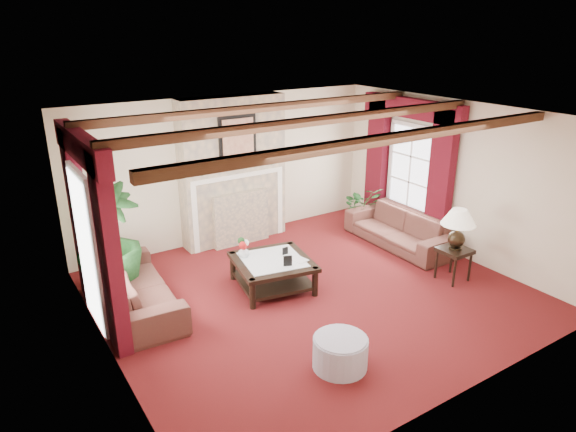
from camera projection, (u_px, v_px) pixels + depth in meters
floor at (313, 293)px, 7.85m from camera, size 6.00×6.00×0.00m
ceiling at (316, 116)px, 6.91m from camera, size 6.00×6.00×0.00m
back_wall at (228, 169)px, 9.54m from camera, size 6.00×0.02×2.70m
left_wall at (101, 259)px, 5.85m from camera, size 0.02×5.50×2.70m
right_wall at (455, 179)px, 8.91m from camera, size 0.02×5.50×2.70m
ceiling_beams at (316, 121)px, 6.93m from camera, size 6.00×3.00×0.12m
fireplace at (230, 96)px, 8.92m from camera, size 2.00×0.52×2.70m
french_door_left at (75, 173)px, 6.38m from camera, size 0.10×1.10×2.16m
french_door_right at (415, 125)px, 9.41m from camera, size 0.10×1.10×2.16m
curtains_left at (79, 138)px, 6.29m from camera, size 0.20×2.40×2.55m
curtains_right at (412, 103)px, 9.21m from camera, size 0.20×2.40×2.55m
sofa_left at (136, 280)px, 7.33m from camera, size 2.32×0.95×0.87m
sofa_right at (400, 223)px, 9.46m from camera, size 2.20×0.68×0.85m
potted_palm at (111, 262)px, 7.75m from camera, size 2.01×2.32×0.98m
small_plant at (361, 211)px, 10.36m from camera, size 1.10×1.15×0.66m
coffee_table at (273, 273)px, 7.97m from camera, size 1.33×1.33×0.47m
side_table at (453, 264)px, 8.20m from camera, size 0.46×0.46×0.54m
ottoman at (340, 353)px, 6.10m from camera, size 0.66×0.66×0.38m
table_lamp at (457, 229)px, 7.99m from camera, size 0.54×0.54×0.68m
flower_vase at (244, 252)px, 7.95m from camera, size 0.25×0.26×0.18m
book at (294, 254)px, 7.76m from camera, size 0.20×0.09×0.26m
photo_frame_a at (288, 261)px, 7.64m from camera, size 0.13×0.07×0.17m
photo_frame_b at (285, 251)px, 8.04m from camera, size 0.10×0.02×0.13m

